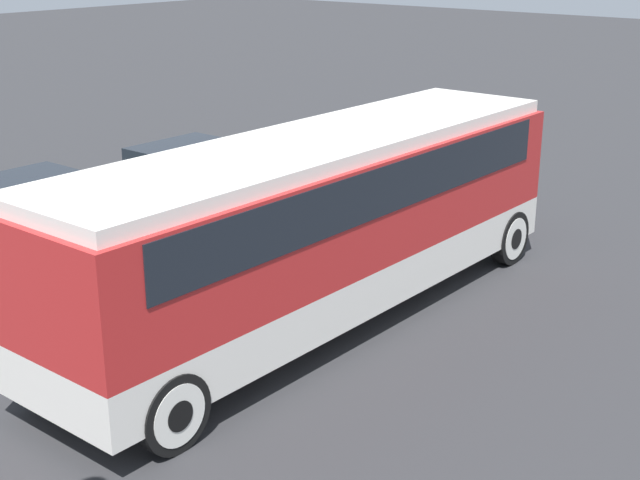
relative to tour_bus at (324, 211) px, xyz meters
The scene contains 4 objects.
ground_plane 1.89m from the tour_bus, behind, with size 120.00×120.00×0.00m, color #2D2D30.
tour_bus is the anchor object (origin of this frame).
parked_car_near 7.14m from the tour_bus, 98.34° to the left, with size 4.52×1.86×1.50m.
parked_car_far 8.15m from the tour_bus, 63.72° to the left, with size 4.59×1.85×1.35m.
Camera 1 is at (-10.66, -8.75, 6.13)m, focal length 50.00 mm.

